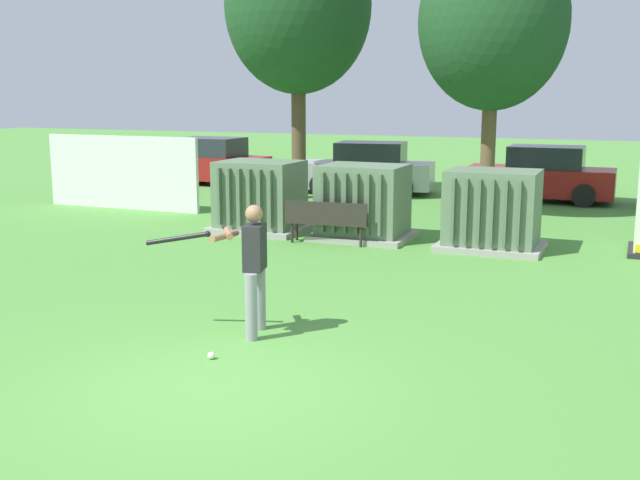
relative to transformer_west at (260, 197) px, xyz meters
The scene contains 13 objects.
ground_plane 9.65m from the transformer_west, 66.38° to the right, with size 96.00×96.00×0.00m, color #51933D.
fence_panel 5.37m from the transformer_west, 161.66° to the left, with size 4.80×0.12×2.00m, color white.
transformer_west is the anchor object (origin of this frame).
transformer_mid_west 2.51m from the transformer_west, ahead, with size 2.10×1.70×1.62m.
transformer_mid_east 5.32m from the transformer_west, ahead, with size 2.10×1.70×1.62m.
park_bench 2.22m from the transformer_west, 23.70° to the right, with size 1.82×0.51×0.92m.
batter 7.78m from the transformer_west, 63.99° to the right, with size 1.61×0.76×1.74m.
sports_ball 8.77m from the transformer_west, 67.03° to the right, with size 0.09×0.09×0.09m, color white.
tree_left 7.49m from the transformer_west, 105.05° to the left, with size 4.29×4.29×8.19m.
tree_center_left 7.37m from the transformer_west, 44.07° to the left, with size 3.73×3.73×7.13m.
parked_car_leftmost 9.66m from the transformer_west, 127.56° to the left, with size 4.23×1.99×1.62m.
parked_car_left_of_center 7.43m from the transformer_west, 89.64° to the left, with size 4.40×2.37×1.62m.
parked_car_right_of_center 9.37m from the transformer_west, 54.96° to the left, with size 4.21×1.94×1.62m.
Camera 1 is at (4.16, -6.91, 3.17)m, focal length 43.24 mm.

